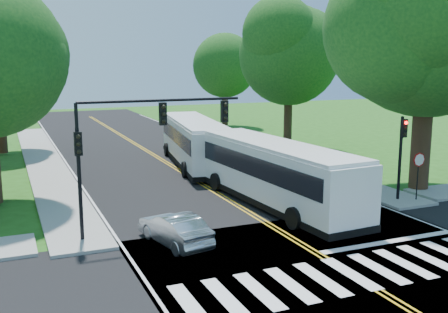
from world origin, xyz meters
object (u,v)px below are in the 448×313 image
signal_nw (136,135)px  bus_lead (275,172)px  suv (294,170)px  dark_sedan (272,165)px  signal_ne (402,147)px  hatchback (175,229)px  bus_follow (194,141)px

signal_nw → bus_lead: bearing=14.9°
suv → dark_sedan: bearing=-66.1°
signal_ne → bus_lead: signal_ne is taller
signal_nw → signal_ne: (14.06, 0.01, -1.41)m
hatchback → suv: 13.15m
bus_follow → bus_lead: bearing=99.6°
bus_follow → signal_nw: bearing=70.0°
dark_sedan → signal_nw: bearing=37.5°
hatchback → signal_nw: bearing=-68.4°
signal_nw → bus_follow: (7.47, 13.67, -2.64)m
signal_nw → signal_ne: signal_nw is taller
hatchback → dark_sedan: dark_sedan is taller
bus_follow → suv: size_ratio=2.74×
signal_ne → suv: size_ratio=0.94×
signal_ne → dark_sedan: size_ratio=0.91×
signal_nw → bus_follow: bearing=61.4°
signal_ne → hatchback: (-12.96, -1.65, -2.30)m
bus_follow → dark_sedan: 6.43m
bus_lead → dark_sedan: (3.28, 6.33, -1.02)m
bus_lead → bus_follow: (-0.21, 11.63, 0.00)m
bus_follow → suv: bearing=127.5°
signal_ne → bus_lead: bearing=162.3°
suv → dark_sedan: (-0.48, 1.89, 0.05)m
signal_ne → signal_nw: bearing=-180.0°
bus_follow → hatchback: bearing=76.0°
signal_ne → hatchback: size_ratio=1.11×
hatchback → dark_sedan: size_ratio=0.82×
signal_ne → hatchback: signal_ne is taller
suv → dark_sedan: 1.95m
bus_lead → bus_follow: 11.63m
signal_nw → bus_lead: size_ratio=0.56×
bus_lead → hatchback: bearing=25.7°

